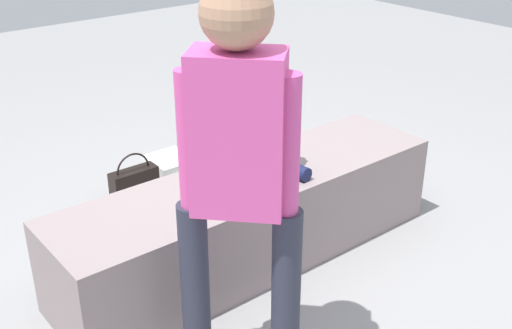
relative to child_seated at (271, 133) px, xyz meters
name	(u,v)px	position (x,y,z in m)	size (l,w,h in m)	color
ground_plane	(252,257)	(-0.12, 0.01, -0.71)	(12.00, 12.00, 0.00)	gray
concrete_ledge	(252,218)	(-0.12, 0.01, -0.46)	(2.18, 0.57, 0.50)	gray
child_seated	(271,133)	(0.00, 0.00, 0.00)	(0.28, 0.32, 0.48)	#191F48
adult_standing	(238,159)	(-0.68, -0.63, 0.28)	(0.38, 0.39, 1.65)	#2B2D3D
cake_plate	(228,181)	(-0.27, 0.00, -0.19)	(0.22, 0.22, 0.07)	#E0594C
gift_bag	(235,165)	(0.32, 0.73, -0.55)	(0.18, 0.08, 0.35)	#59C6B2
railing_post	(232,101)	(0.68, 1.25, -0.33)	(0.36, 0.36, 1.03)	black
water_bottle_near_gift	(56,254)	(-0.99, 0.58, -0.62)	(0.08, 0.08, 0.20)	silver
water_bottle_far_side	(297,166)	(0.72, 0.57, -0.62)	(0.06, 0.06, 0.21)	silver
party_cup_red	(257,157)	(0.66, 0.93, -0.66)	(0.08, 0.08, 0.10)	red
cake_box_white	(170,167)	(0.07, 1.15, -0.64)	(0.28, 0.30, 0.14)	white
handbag_black_leather	(134,183)	(-0.29, 1.00, -0.60)	(0.31, 0.11, 0.32)	black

